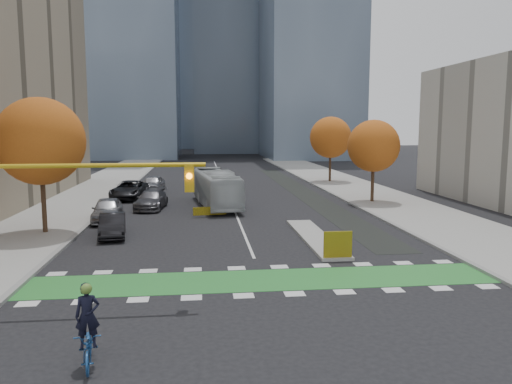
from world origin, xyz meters
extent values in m
plane|color=black|center=(0.00, 0.00, 0.00)|extent=(300.00, 300.00, 0.00)
cube|color=gray|center=(-13.50, 20.00, 0.07)|extent=(7.00, 120.00, 0.15)
cube|color=gray|center=(13.50, 20.00, 0.07)|extent=(7.00, 120.00, 0.15)
cube|color=gray|center=(-10.00, 20.00, 0.07)|extent=(0.30, 120.00, 0.16)
cube|color=gray|center=(10.00, 20.00, 0.07)|extent=(0.30, 120.00, 0.16)
cube|color=#297D30|center=(0.00, 1.50, 0.01)|extent=(20.00, 3.00, 0.01)
cube|color=silver|center=(0.00, 40.00, 0.01)|extent=(0.15, 70.00, 0.01)
cube|color=black|center=(7.50, 30.00, 0.01)|extent=(2.50, 50.00, 0.01)
cube|color=gray|center=(4.00, 9.00, 0.08)|extent=(1.60, 10.00, 0.16)
cube|color=yellow|center=(4.00, 4.20, 0.80)|extent=(1.40, 0.12, 1.30)
cube|color=#47566B|center=(20.00, 85.00, 30.00)|extent=(18.00, 24.00, 60.00)
cube|color=#47566B|center=(-4.00, 140.00, 40.00)|extent=(26.00, 26.00, 80.00)
cylinder|color=#332114|center=(-12.00, 12.00, 2.62)|extent=(0.28, 0.28, 5.25)
sphere|color=#964212|center=(-12.00, 12.00, 5.62)|extent=(5.20, 5.20, 5.20)
cylinder|color=#332114|center=(12.00, 22.00, 2.27)|extent=(0.28, 0.28, 4.55)
sphere|color=#964212|center=(12.00, 22.00, 4.88)|extent=(4.40, 4.40, 4.40)
cylinder|color=#332114|center=(12.50, 38.00, 2.45)|extent=(0.28, 0.28, 4.90)
sphere|color=#964212|center=(12.50, 38.00, 5.25)|extent=(4.80, 4.80, 4.80)
cylinder|color=#BF9914|center=(-6.50, -0.50, 5.10)|extent=(8.20, 0.16, 0.16)
cube|color=#BF9914|center=(-3.00, -0.50, 4.60)|extent=(0.35, 0.28, 1.00)
sphere|color=orange|center=(-3.00, -0.68, 4.70)|extent=(0.22, 0.22, 0.22)
imported|color=navy|center=(-5.69, -5.51, 0.52)|extent=(1.02, 2.08, 1.05)
imported|color=black|center=(-5.69, -5.51, 1.41)|extent=(0.71, 0.53, 1.78)
sphere|color=#597F2D|center=(-5.69, -5.51, 2.15)|extent=(0.30, 0.30, 0.30)
imported|color=silver|center=(-1.31, 21.81, 1.49)|extent=(3.84, 10.90, 2.97)
imported|color=gray|center=(-9.00, 15.86, 0.81)|extent=(2.30, 4.91, 1.62)
imported|color=black|center=(-7.82, 10.86, 0.69)|extent=(2.00, 4.32, 1.37)
imported|color=#4B4A4F|center=(-6.50, 20.86, 0.73)|extent=(2.59, 5.25, 1.47)
imported|color=black|center=(-9.00, 26.76, 0.81)|extent=(3.16, 6.04, 1.62)
imported|color=#95959A|center=(-7.36, 31.76, 0.81)|extent=(2.43, 4.92, 1.61)
camera|label=1|loc=(-2.59, -18.89, 6.49)|focal=35.00mm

